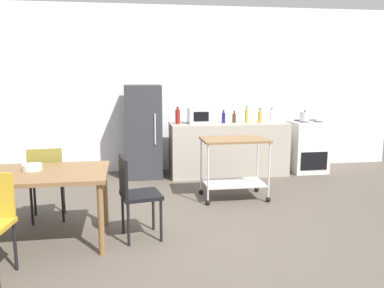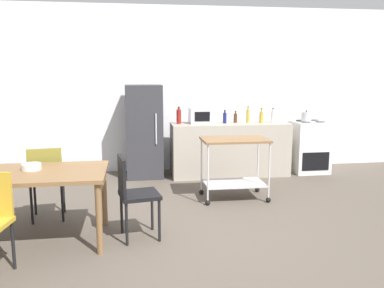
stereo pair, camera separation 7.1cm
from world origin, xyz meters
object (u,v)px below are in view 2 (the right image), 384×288
object	(u,v)px
bottle_wine	(235,118)
kettle	(306,117)
stove_oven	(309,147)
bottle_soda	(179,116)
refrigerator	(144,131)
bottle_vinegar	(225,118)
fruit_bowl	(31,167)
kitchen_cart	(234,158)
chair_olive	(46,178)
dining_table	(31,179)
microwave	(203,116)
bottle_hot_sauce	(273,117)
chair_black	(133,191)
bottle_sesame_oil	(261,117)
bottle_soy_sauce	(248,116)

from	to	relation	value
bottle_wine	kettle	bearing A→B (deg)	-6.36
stove_oven	bottle_soda	size ratio (longest dim) A/B	3.22
refrigerator	bottle_vinegar	world-z (taller)	refrigerator
fruit_bowl	kitchen_cart	bearing A→B (deg)	23.75
chair_olive	dining_table	bearing A→B (deg)	82.73
microwave	bottle_vinegar	world-z (taller)	microwave
chair_olive	refrigerator	world-z (taller)	refrigerator
bottle_wine	fruit_bowl	size ratio (longest dim) A/B	1.03
dining_table	bottle_hot_sauce	distance (m)	4.23
stove_oven	fruit_bowl	bearing A→B (deg)	-149.51
refrigerator	bottle_wine	size ratio (longest dim) A/B	7.63
chair_olive	bottle_vinegar	xyz separation A→B (m)	(2.57, 1.85, 0.48)
chair_black	microwave	xyz separation A→B (m)	(1.19, 2.63, 0.51)
chair_olive	microwave	world-z (taller)	microwave
kitchen_cart	bottle_hot_sauce	size ratio (longest dim) A/B	3.66
stove_oven	kettle	bearing A→B (deg)	-140.33
bottle_sesame_oil	refrigerator	bearing A→B (deg)	175.83
stove_oven	bottle_vinegar	bearing A→B (deg)	-179.12
dining_table	chair_olive	xyz separation A→B (m)	(0.01, 0.66, -0.15)
bottle_soy_sauce	bottle_sesame_oil	distance (m)	0.23
bottle_vinegar	bottle_sesame_oil	xyz separation A→B (m)	(0.63, -0.04, 0.01)
bottle_soy_sauce	fruit_bowl	world-z (taller)	bottle_soy_sauce
dining_table	bottle_wine	bearing A→B (deg)	42.75
microwave	chair_black	bearing A→B (deg)	-114.43
dining_table	bottle_soy_sauce	distance (m)	3.95
refrigerator	bottle_hot_sauce	size ratio (longest dim) A/B	6.23
kettle	stove_oven	bearing A→B (deg)	39.67
stove_oven	refrigerator	size ratio (longest dim) A/B	0.59
chair_black	kettle	size ratio (longest dim) A/B	3.71
stove_oven	microwave	size ratio (longest dim) A/B	2.00
refrigerator	kettle	distance (m)	2.80
microwave	bottle_wine	world-z (taller)	microwave
dining_table	refrigerator	size ratio (longest dim) A/B	0.97
stove_oven	refrigerator	world-z (taller)	refrigerator
kitchen_cart	bottle_vinegar	xyz separation A→B (m)	(0.16, 1.34, 0.42)
refrigerator	bottle_wine	world-z (taller)	refrigerator
stove_oven	bottle_vinegar	size ratio (longest dim) A/B	4.03
bottle_soda	bottle_soy_sauce	world-z (taller)	bottle_soda
dining_table	chair_black	bearing A→B (deg)	-2.57
chair_black	chair_olive	distance (m)	1.23
dining_table	bottle_sesame_oil	xyz separation A→B (m)	(3.21, 2.47, 0.33)
chair_black	kitchen_cart	bearing A→B (deg)	-58.95
bottle_vinegar	fruit_bowl	xyz separation A→B (m)	(-2.59, -2.41, -0.21)
chair_olive	bottle_soy_sauce	size ratio (longest dim) A/B	3.17
bottle_hot_sauce	refrigerator	bearing A→B (deg)	176.33
bottle_soda	bottle_vinegar	world-z (taller)	bottle_soda
chair_black	bottle_soy_sauce	size ratio (longest dim) A/B	3.17
stove_oven	bottle_sesame_oil	distance (m)	1.07
chair_black	microwave	distance (m)	2.93
bottle_vinegar	kettle	world-z (taller)	bottle_vinegar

